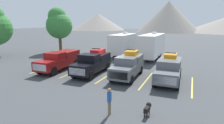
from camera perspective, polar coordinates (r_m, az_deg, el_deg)
name	(u,v)px	position (r m, az deg, el deg)	size (l,w,h in m)	color
ground_plane	(110,74)	(18.93, -0.69, -3.89)	(240.00, 240.00, 0.00)	#3F4244
pickup_truck_a	(60,60)	(21.26, -16.12, 0.63)	(2.21, 5.95, 2.11)	maroon
pickup_truck_b	(93,62)	(19.08, -6.08, -0.13)	(2.24, 5.63, 2.57)	black
pickup_truck_c	(128,65)	(17.92, 5.06, -0.99)	(2.24, 5.41, 2.63)	#595B60
pickup_truck_d	(169,69)	(17.34, 17.36, -2.01)	(2.25, 5.53, 2.54)	#595B60
lot_stripe_a	(48,68)	(22.89, -19.41, -1.71)	(0.12, 5.50, 0.01)	gold
lot_stripe_b	(76,71)	(20.46, -11.30, -2.87)	(0.12, 5.50, 0.01)	gold
lot_stripe_c	(108,75)	(18.55, -1.24, -4.22)	(0.12, 5.50, 0.01)	gold
lot_stripe_d	(146,80)	(17.34, 10.69, -5.66)	(0.12, 5.50, 0.01)	gold
lot_stripe_e	(192,86)	(16.97, 23.81, -6.94)	(0.12, 5.50, 0.01)	gold
camper_trailer_a	(123,44)	(28.77, 3.43, 5.76)	(2.73, 7.41, 3.74)	white
camper_trailer_b	(152,45)	(27.12, 12.47, 5.20)	(2.56, 8.52, 3.86)	white
person_a	(109,100)	(10.72, -0.83, -11.71)	(0.23, 0.36, 1.65)	#726047
dog	(148,108)	(11.08, 11.13, -13.87)	(0.32, 0.93, 0.71)	black
tree_a	(59,24)	(33.64, -16.34, 11.48)	(4.48, 4.48, 7.79)	brown
mountain_ridge	(195,20)	(107.52, 24.52, 11.80)	(142.01, 42.78, 15.98)	gray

